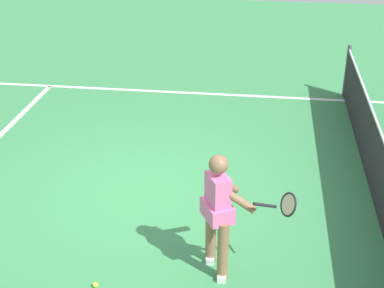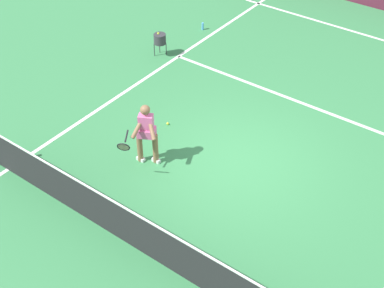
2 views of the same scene
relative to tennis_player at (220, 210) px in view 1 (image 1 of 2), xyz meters
The scene contains 5 objects.
ground_plane 2.25m from the tennis_player, 143.27° to the right, with size 26.31×26.31×0.00m, color #38844C.
sideline_left_marking 5.91m from the tennis_player, 167.69° to the right, with size 0.10×18.24×0.01m, color white.
court_net 2.70m from the tennis_player, 128.66° to the left, with size 8.77×0.08×1.09m.
tennis_player is the anchor object (origin of this frame).
tennis_ball_near 1.69m from the tennis_player, 69.50° to the right, with size 0.07×0.07×0.07m, color #D1E533.
Camera 1 is at (7.14, 1.66, 4.43)m, focal length 53.24 mm.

